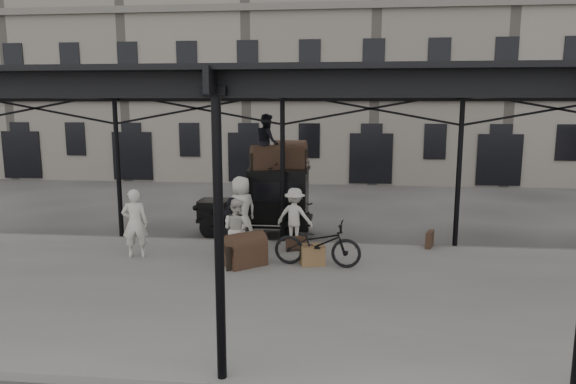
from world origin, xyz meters
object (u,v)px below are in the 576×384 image
bicycle (317,244)px  steamer_trunk_platform (246,252)px  porter_left (135,223)px  taxi (269,199)px  steamer_trunk_roof_near (265,159)px  porter_official (233,228)px

bicycle → steamer_trunk_platform: bicycle is taller
porter_left → taxi: bearing=-149.6°
taxi → bicycle: 3.86m
taxi → porter_left: size_ratio=1.99×
taxi → steamer_trunk_platform: taxi is taller
taxi → steamer_trunk_roof_near: 1.32m
taxi → steamer_trunk_roof_near: size_ratio=4.28×
taxi → steamer_trunk_roof_near: steamer_trunk_roof_near is taller
porter_left → steamer_trunk_roof_near: size_ratio=2.15×
bicycle → steamer_trunk_roof_near: size_ratio=2.57×
steamer_trunk_roof_near → taxi: bearing=49.6°
porter_left → porter_official: porter_left is taller
taxi → bicycle: taxi is taller
bicycle → steamer_trunk_platform: bearing=101.9°
porter_left → bicycle: 4.87m
steamer_trunk_platform → taxi: bearing=48.7°
porter_left → steamer_trunk_platform: bearing=156.9°
taxi → bicycle: bearing=-63.4°
porter_left → steamer_trunk_platform: porter_left is taller
porter_official → porter_left: bearing=21.5°
taxi → steamer_trunk_platform: 3.67m
porter_official → steamer_trunk_platform: 0.86m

